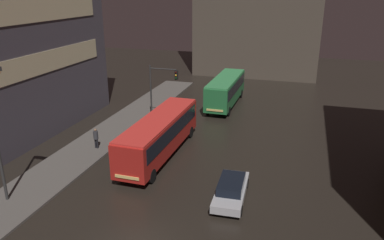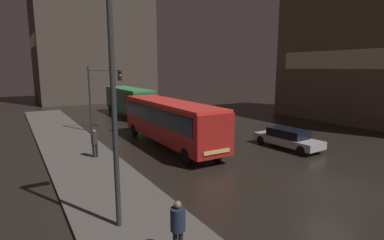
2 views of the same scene
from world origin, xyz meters
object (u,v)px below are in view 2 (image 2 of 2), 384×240
Objects in this scene: pedestrian_near at (178,223)px; traffic_light_main at (102,88)px; pedestrian_mid at (94,141)px; street_lamp_sidewalk at (119,63)px; bus_near at (170,119)px; car_taxi at (288,138)px; bus_far at (129,99)px.

traffic_light_main is (3.04, 19.07, 2.65)m from pedestrian_near.
pedestrian_mid is 9.80m from street_lamp_sidewalk.
street_lamp_sidewalk is (-3.74, -16.52, 1.86)m from traffic_light_main.
street_lamp_sidewalk is at bearing 55.43° from bus_near.
pedestrian_mid is (-12.11, 4.31, 0.46)m from car_taxi.
pedestrian_near is at bearing -99.05° from traffic_light_main.
bus_far is 27.58m from pedestrian_near.
bus_far is at bearing -29.56° from pedestrian_near.
street_lamp_sidewalk reaches higher than traffic_light_main.
car_taxi is 0.57× the size of street_lamp_sidewalk.
traffic_light_main is at bearing -92.89° from pedestrian_mid.
pedestrian_mid is 0.20× the size of street_lamp_sidewalk.
bus_far is at bearing 69.94° from street_lamp_sidewalk.
bus_near is 2.37× the size of car_taxi.
bus_far reaches higher than pedestrian_mid.
bus_near is 11.83m from street_lamp_sidewalk.
bus_near is 6.72× the size of pedestrian_mid.
traffic_light_main reaches higher than pedestrian_mid.
pedestrian_mid is at bearing 82.83° from street_lamp_sidewalk.
traffic_light_main reaches higher than car_taxi.
car_taxi is (4.49, -19.51, -1.27)m from bus_far.
street_lamp_sidewalk reaches higher than pedestrian_mid.
traffic_light_main is at bearing 77.23° from street_lamp_sidewalk.
traffic_light_main is (-9.45, 12.20, 3.12)m from car_taxi.
pedestrian_mid is (-7.62, -15.20, -0.80)m from bus_far.
traffic_light_main is (-2.77, 7.37, 1.85)m from bus_near.
pedestrian_mid is at bearing -14.64° from pedestrian_near.
traffic_light_main is 17.04m from street_lamp_sidewalk.
bus_far is at bearing 55.85° from traffic_light_main.
pedestrian_near is at bearing 26.16° from car_taxi.
pedestrian_mid is (-5.42, -0.52, -0.80)m from bus_near.
street_lamp_sidewalk is at bearing 15.47° from car_taxi.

